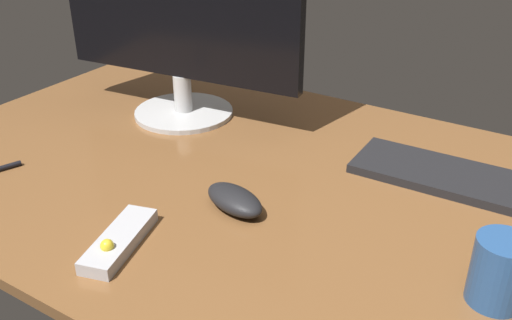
{
  "coord_description": "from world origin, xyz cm",
  "views": [
    {
      "loc": [
        44.75,
        -75.18,
        52.66
      ],
      "look_at": [
        -0.09,
        -4.08,
        8.0
      ],
      "focal_mm": 40.41,
      "sensor_mm": 36.0,
      "label": 1
    }
  ],
  "objects_px": {
    "monitor": "(177,10)",
    "media_remote": "(119,241)",
    "coffee_mug": "(499,271)",
    "computer_mouse": "(234,200)",
    "keyboard": "(473,182)"
  },
  "relations": [
    {
      "from": "monitor",
      "to": "coffee_mug",
      "type": "height_order",
      "value": "monitor"
    },
    {
      "from": "computer_mouse",
      "to": "coffee_mug",
      "type": "height_order",
      "value": "coffee_mug"
    },
    {
      "from": "media_remote",
      "to": "keyboard",
      "type": "bearing_deg",
      "value": 123.19
    },
    {
      "from": "computer_mouse",
      "to": "media_remote",
      "type": "bearing_deg",
      "value": -100.17
    },
    {
      "from": "keyboard",
      "to": "media_remote",
      "type": "relative_size",
      "value": 2.54
    },
    {
      "from": "media_remote",
      "to": "coffee_mug",
      "type": "bearing_deg",
      "value": 93.64
    },
    {
      "from": "computer_mouse",
      "to": "monitor",
      "type": "bearing_deg",
      "value": 156.26
    },
    {
      "from": "monitor",
      "to": "computer_mouse",
      "type": "xyz_separation_m",
      "value": [
        0.31,
        -0.26,
        -0.21
      ]
    },
    {
      "from": "monitor",
      "to": "keyboard",
      "type": "bearing_deg",
      "value": -4.29
    },
    {
      "from": "monitor",
      "to": "media_remote",
      "type": "distance_m",
      "value": 0.53
    },
    {
      "from": "monitor",
      "to": "media_remote",
      "type": "bearing_deg",
      "value": -68.79
    },
    {
      "from": "monitor",
      "to": "coffee_mug",
      "type": "xyz_separation_m",
      "value": [
        0.71,
        -0.26,
        -0.18
      ]
    },
    {
      "from": "computer_mouse",
      "to": "coffee_mug",
      "type": "bearing_deg",
      "value": 15.97
    },
    {
      "from": "keyboard",
      "to": "coffee_mug",
      "type": "xyz_separation_m",
      "value": [
        0.09,
        -0.28,
        0.04
      ]
    },
    {
      "from": "media_remote",
      "to": "coffee_mug",
      "type": "distance_m",
      "value": 0.52
    }
  ]
}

